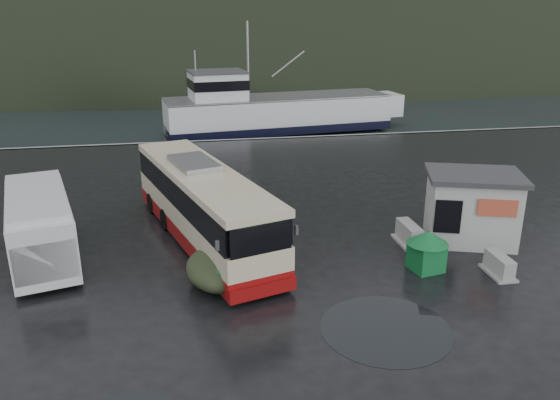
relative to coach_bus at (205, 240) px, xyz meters
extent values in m
plane|color=black|center=(1.48, -1.91, 0.00)|extent=(160.00, 160.00, 0.00)
cube|color=black|center=(1.48, 108.09, 0.00)|extent=(300.00, 180.00, 0.02)
cube|color=#999993|center=(1.48, 18.09, 0.00)|extent=(160.00, 0.60, 1.50)
ellipsoid|color=black|center=(11.48, 248.09, 0.00)|extent=(780.00, 540.00, 570.00)
cylinder|color=black|center=(4.99, -7.66, 0.01)|extent=(3.94, 3.94, 0.01)
camera|label=1|loc=(-0.61, -20.98, 9.04)|focal=35.00mm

